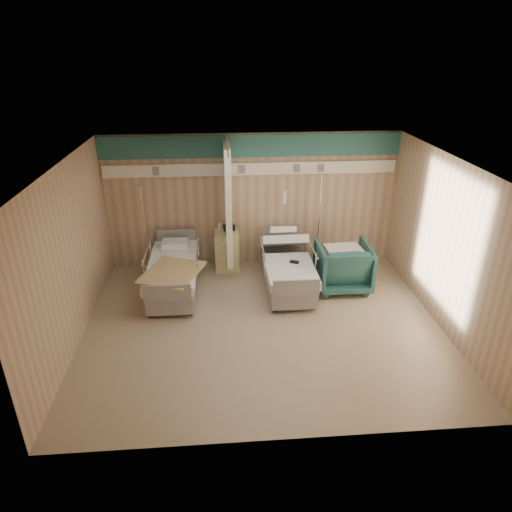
{
  "coord_description": "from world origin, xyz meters",
  "views": [
    {
      "loc": [
        -0.65,
        -6.55,
        4.4
      ],
      "look_at": [
        -0.07,
        0.6,
        1.03
      ],
      "focal_mm": 32.0,
      "sensor_mm": 36.0,
      "label": 1
    }
  ],
  "objects_px": {
    "bed_left": "(174,277)",
    "iv_stand_right": "(317,248)",
    "bed_right": "(287,273)",
    "visitor_armchair": "(343,266)",
    "bedside_cabinet": "(227,251)",
    "iv_stand_left": "(148,256)"
  },
  "relations": [
    {
      "from": "bed_left",
      "to": "iv_stand_right",
      "type": "height_order",
      "value": "iv_stand_right"
    },
    {
      "from": "bed_left",
      "to": "visitor_armchair",
      "type": "height_order",
      "value": "visitor_armchair"
    },
    {
      "from": "iv_stand_left",
      "to": "bedside_cabinet",
      "type": "bearing_deg",
      "value": 1.39
    },
    {
      "from": "iv_stand_right",
      "to": "iv_stand_left",
      "type": "relative_size",
      "value": 1.07
    },
    {
      "from": "visitor_armchair",
      "to": "iv_stand_left",
      "type": "xyz_separation_m",
      "value": [
        -3.86,
        0.96,
        -0.08
      ]
    },
    {
      "from": "bed_left",
      "to": "iv_stand_left",
      "type": "bearing_deg",
      "value": 124.67
    },
    {
      "from": "iv_stand_left",
      "to": "visitor_armchair",
      "type": "bearing_deg",
      "value": -13.9
    },
    {
      "from": "bed_right",
      "to": "bed_left",
      "type": "bearing_deg",
      "value": 180.0
    },
    {
      "from": "bed_right",
      "to": "visitor_armchair",
      "type": "bearing_deg",
      "value": -5.14
    },
    {
      "from": "bed_right",
      "to": "visitor_armchair",
      "type": "height_order",
      "value": "visitor_armchair"
    },
    {
      "from": "visitor_armchair",
      "to": "iv_stand_right",
      "type": "xyz_separation_m",
      "value": [
        -0.3,
        0.99,
        -0.05
      ]
    },
    {
      "from": "bed_right",
      "to": "bed_left",
      "type": "xyz_separation_m",
      "value": [
        -2.2,
        0.0,
        0.0
      ]
    },
    {
      "from": "visitor_armchair",
      "to": "iv_stand_left",
      "type": "relative_size",
      "value": 0.54
    },
    {
      "from": "bed_right",
      "to": "visitor_armchair",
      "type": "distance_m",
      "value": 1.08
    },
    {
      "from": "bed_right",
      "to": "iv_stand_right",
      "type": "height_order",
      "value": "iv_stand_right"
    },
    {
      "from": "bed_left",
      "to": "bedside_cabinet",
      "type": "xyz_separation_m",
      "value": [
        1.05,
        0.9,
        0.11
      ]
    },
    {
      "from": "visitor_armchair",
      "to": "iv_stand_right",
      "type": "bearing_deg",
      "value": -72.6
    },
    {
      "from": "bed_right",
      "to": "visitor_armchair",
      "type": "relative_size",
      "value": 2.1
    },
    {
      "from": "bed_left",
      "to": "iv_stand_right",
      "type": "distance_m",
      "value": 3.1
    },
    {
      "from": "bedside_cabinet",
      "to": "iv_stand_right",
      "type": "distance_m",
      "value": 1.92
    },
    {
      "from": "bed_right",
      "to": "bedside_cabinet",
      "type": "bearing_deg",
      "value": 141.95
    },
    {
      "from": "bedside_cabinet",
      "to": "iv_stand_right",
      "type": "bearing_deg",
      "value": -0.18
    }
  ]
}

